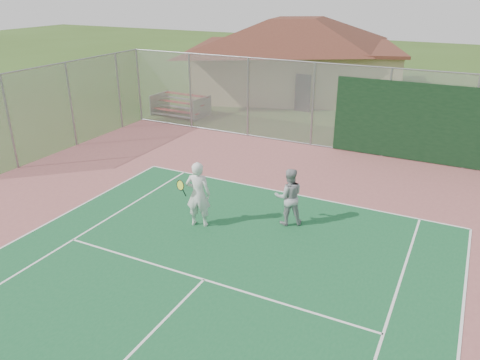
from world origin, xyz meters
The scene contains 6 objects.
back_fence centered at (2.11, 16.98, 1.67)m, with size 20.08×0.11×3.53m.
side_fence_left centered at (-10.00, 12.50, 1.75)m, with size 0.08×9.00×3.50m.
clubhouse centered at (-5.21, 26.16, 2.75)m, with size 14.58×11.97×5.42m.
bleachers centered at (-8.77, 18.71, 0.55)m, with size 2.83×1.77×1.03m.
player_white_front centered at (-1.51, 8.67, 0.96)m, with size 0.95×0.72×1.92m.
player_grey_back centered at (0.73, 9.90, 0.84)m, with size 1.03×0.96×1.69m.
Camera 1 is at (4.88, -1.42, 6.41)m, focal length 35.00 mm.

